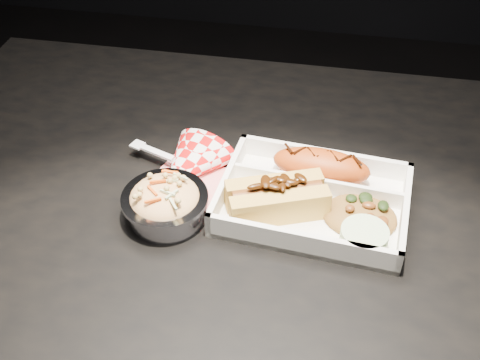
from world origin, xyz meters
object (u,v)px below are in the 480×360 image
object	(u,v)px
food_tray	(313,202)
fried_pastry	(321,166)
hotdog	(277,197)
napkin_fork	(187,167)
foil_coleslaw_cup	(165,202)
dining_table	(282,258)

from	to	relation	value
food_tray	fried_pastry	bearing A→B (deg)	90.00
hotdog	napkin_fork	size ratio (longest dim) A/B	0.84
fried_pastry	foil_coleslaw_cup	size ratio (longest dim) A/B	1.20
foil_coleslaw_cup	fried_pastry	bearing A→B (deg)	28.87
dining_table	hotdog	xyz separation A→B (m)	(-0.01, -0.00, 0.12)
fried_pastry	hotdog	bearing A→B (deg)	-124.12
dining_table	fried_pastry	xyz separation A→B (m)	(0.04, 0.07, 0.12)
dining_table	napkin_fork	size ratio (longest dim) A/B	6.96
hotdog	napkin_fork	bearing A→B (deg)	136.06
foil_coleslaw_cup	dining_table	bearing A→B (deg)	12.58
food_tray	foil_coleslaw_cup	xyz separation A→B (m)	(-0.19, -0.05, 0.02)
fried_pastry	napkin_fork	size ratio (longest dim) A/B	0.80
dining_table	foil_coleslaw_cup	bearing A→B (deg)	-167.42
dining_table	fried_pastry	distance (m)	0.15
napkin_fork	dining_table	bearing A→B (deg)	0.68
food_tray	hotdog	xyz separation A→B (m)	(-0.05, -0.02, 0.02)
dining_table	food_tray	xyz separation A→B (m)	(0.04, 0.02, 0.10)
dining_table	fried_pastry	world-z (taller)	fried_pastry
dining_table	napkin_fork	xyz separation A→B (m)	(-0.15, 0.05, 0.11)
dining_table	hotdog	world-z (taller)	hotdog
foil_coleslaw_cup	napkin_fork	bearing A→B (deg)	85.50
hotdog	foil_coleslaw_cup	world-z (taller)	hotdog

